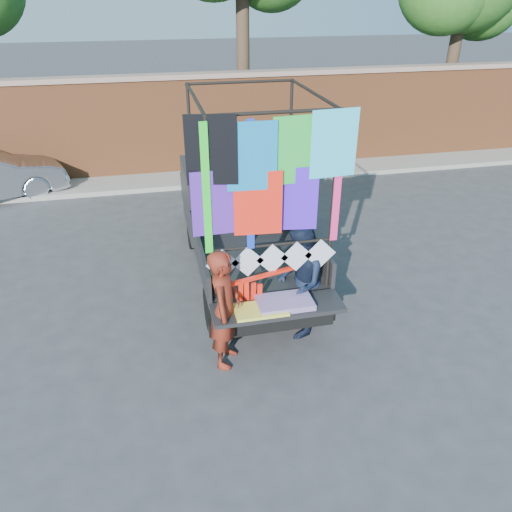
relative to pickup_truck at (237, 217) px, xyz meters
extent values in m
plane|color=#38383A|center=(0.36, -1.93, -0.83)|extent=(90.00, 90.00, 0.00)
cube|color=#9A532C|center=(0.36, 5.07, 0.42)|extent=(30.00, 0.35, 2.50)
cube|color=gray|center=(0.36, 5.07, 1.72)|extent=(30.00, 0.45, 0.12)
cube|color=gray|center=(0.36, 4.37, -0.77)|extent=(30.00, 1.20, 0.12)
cylinder|color=#38281C|center=(1.36, 6.27, 1.90)|extent=(0.36, 0.36, 5.46)
cylinder|color=#38281C|center=(7.86, 6.27, 1.44)|extent=(0.36, 0.36, 4.55)
cylinder|color=black|center=(-0.77, 0.59, -0.51)|extent=(0.22, 0.65, 0.65)
cylinder|color=black|center=(-0.77, -2.08, -0.51)|extent=(0.22, 0.65, 0.65)
cylinder|color=black|center=(0.77, 0.59, -0.51)|extent=(0.22, 0.65, 0.65)
cylinder|color=black|center=(0.77, -2.08, -0.51)|extent=(0.22, 0.65, 0.65)
cube|color=black|center=(0.00, -0.79, -0.34)|extent=(1.68, 4.15, 0.30)
cube|color=black|center=(0.00, -1.54, -0.06)|extent=(1.78, 2.27, 0.10)
cube|color=black|center=(-0.87, -1.54, 0.15)|extent=(0.06, 2.27, 0.44)
cube|color=black|center=(0.87, -1.54, 0.15)|extent=(0.06, 2.27, 0.44)
cube|color=black|center=(0.00, -0.42, 0.15)|extent=(1.78, 0.06, 0.44)
cube|color=black|center=(0.00, 0.54, 0.20)|extent=(1.78, 1.58, 1.23)
cube|color=#8C9EAD|center=(0.00, 0.09, 0.60)|extent=(1.58, 0.06, 0.54)
cube|color=#8C9EAD|center=(0.00, 1.28, 0.40)|extent=(1.58, 0.10, 0.69)
cube|color=black|center=(0.00, 1.63, -0.04)|extent=(1.73, 0.89, 0.54)
cube|color=black|center=(0.00, -2.92, -0.04)|extent=(1.78, 0.54, 0.06)
cube|color=black|center=(0.00, -2.69, -0.42)|extent=(1.83, 0.15, 0.18)
cylinder|color=black|center=(-0.81, -2.57, 1.22)|extent=(0.05, 0.05, 2.47)
cylinder|color=black|center=(-0.81, -0.50, 1.22)|extent=(0.05, 0.05, 2.47)
cylinder|color=black|center=(0.81, -2.57, 1.22)|extent=(0.05, 0.05, 2.47)
cylinder|color=black|center=(0.81, -0.50, 1.22)|extent=(0.05, 0.05, 2.47)
cylinder|color=black|center=(0.00, -2.57, 2.45)|extent=(1.68, 0.04, 0.04)
cylinder|color=black|center=(0.00, -0.50, 2.45)|extent=(1.68, 0.04, 0.04)
cylinder|color=black|center=(-0.81, -1.54, 2.45)|extent=(0.04, 2.12, 0.04)
cylinder|color=black|center=(0.81, -1.54, 2.45)|extent=(0.04, 2.12, 0.04)
cylinder|color=black|center=(0.00, -2.57, 0.73)|extent=(1.68, 0.04, 0.04)
cube|color=black|center=(-0.74, -2.59, 2.01)|extent=(0.61, 0.01, 0.84)
cube|color=#0E7FC7|center=(-0.25, -2.63, 2.01)|extent=(0.61, 0.01, 0.84)
cube|color=green|center=(0.25, -2.59, 2.01)|extent=(0.61, 0.01, 0.84)
cube|color=#35CFFE|center=(0.74, -2.63, 2.01)|extent=(0.61, 0.01, 0.84)
cube|color=#5523B1|center=(-0.74, -2.59, 1.37)|extent=(0.61, 0.01, 0.84)
cube|color=#FF2615|center=(-0.25, -2.63, 1.37)|extent=(0.61, 0.01, 0.84)
cube|color=#4A1AEF|center=(0.25, -2.59, 1.37)|extent=(0.61, 0.01, 0.84)
cube|color=#1CE427|center=(-0.84, -2.61, 1.57)|extent=(0.10, 0.01, 1.68)
cube|color=#FB2978|center=(0.84, -2.61, 1.57)|extent=(0.10, 0.01, 1.68)
cube|color=#1637C6|center=(-0.30, -2.61, 1.57)|extent=(0.10, 0.01, 1.68)
cube|color=silver|center=(-0.67, -2.60, 0.53)|extent=(0.45, 0.01, 0.45)
cube|color=silver|center=(-0.33, -2.60, 0.53)|extent=(0.45, 0.01, 0.45)
cube|color=silver|center=(0.00, -2.60, 0.53)|extent=(0.45, 0.01, 0.45)
cube|color=silver|center=(0.34, -2.60, 0.53)|extent=(0.45, 0.01, 0.45)
cube|color=silver|center=(0.67, -2.60, 0.53)|extent=(0.45, 0.01, 0.45)
cube|color=#D12E4F|center=(0.10, -2.92, 0.03)|extent=(0.74, 0.44, 0.08)
cube|color=#DADD45|center=(-0.25, -2.99, 0.01)|extent=(0.69, 0.40, 0.04)
imported|color=maroon|center=(-0.70, -2.89, 0.02)|extent=(0.60, 0.73, 1.71)
imported|color=black|center=(0.44, -2.45, 0.03)|extent=(0.84, 0.97, 1.72)
cube|color=#FF210D|center=(-0.13, -2.67, 0.33)|extent=(1.02, 0.32, 0.04)
cube|color=#FF210D|center=(-0.46, -2.69, 0.00)|extent=(0.07, 0.02, 0.60)
cube|color=#FF210D|center=(-0.37, -2.69, -0.02)|extent=(0.07, 0.02, 0.60)
cube|color=#FF210D|center=(-0.28, -2.69, -0.04)|extent=(0.07, 0.02, 0.60)
cube|color=#FF210D|center=(-0.20, -2.69, -0.06)|extent=(0.07, 0.02, 0.60)
camera|label=1|loc=(-1.46, -8.24, 3.76)|focal=35.00mm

